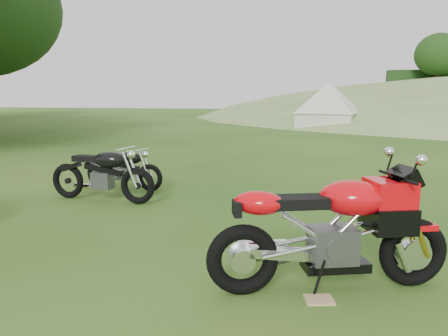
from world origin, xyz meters
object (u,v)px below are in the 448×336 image
(vintage_moto_b, at_px, (101,172))
(vintage_moto_d, at_px, (123,167))
(sport_motorcycle, at_px, (331,222))
(plywood_board, at_px, (319,300))
(tent_left, at_px, (329,106))

(vintage_moto_b, height_order, vintage_moto_d, vintage_moto_b)
(sport_motorcycle, height_order, plywood_board, sport_motorcycle)
(sport_motorcycle, height_order, vintage_moto_d, sport_motorcycle)
(vintage_moto_d, bearing_deg, tent_left, 85.05)
(sport_motorcycle, distance_m, plywood_board, 0.72)
(vintage_moto_d, relative_size, tent_left, 0.56)
(sport_motorcycle, relative_size, vintage_moto_d, 1.33)
(vintage_moto_d, bearing_deg, plywood_board, -38.26)
(plywood_board, relative_size, vintage_moto_b, 0.13)
(sport_motorcycle, distance_m, vintage_moto_b, 4.82)
(sport_motorcycle, bearing_deg, tent_left, 70.15)
(sport_motorcycle, relative_size, tent_left, 0.74)
(plywood_board, distance_m, vintage_moto_b, 4.94)
(tent_left, bearing_deg, plywood_board, -76.97)
(vintage_moto_d, height_order, tent_left, tent_left)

